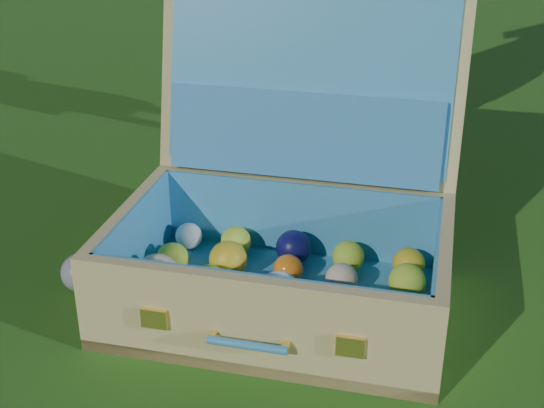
{
  "coord_description": "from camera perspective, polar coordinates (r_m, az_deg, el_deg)",
  "views": [
    {
      "loc": [
        -0.21,
        -1.35,
        0.84
      ],
      "look_at": [
        -0.01,
        -0.03,
        0.19
      ],
      "focal_mm": 50.0,
      "sensor_mm": 36.0,
      "label": 1
    }
  ],
  "objects": [
    {
      "name": "suitcase",
      "position": [
        1.5,
        1.22,
        -0.57
      ],
      "size": [
        0.8,
        0.76,
        0.6
      ],
      "rotation": [
        0.0,
        0.0,
        -0.39
      ],
      "color": "tan",
      "rests_on": "ground"
    },
    {
      "name": "ground",
      "position": [
        1.61,
        0.18,
        -5.61
      ],
      "size": [
        60.0,
        60.0,
        0.0
      ],
      "primitive_type": "plane",
      "color": "#215114",
      "rests_on": "ground"
    },
    {
      "name": "stray_ball",
      "position": [
        1.6,
        -14.22,
        -5.04
      ],
      "size": [
        0.08,
        0.08,
        0.08
      ],
      "primitive_type": "sphere",
      "color": "teal",
      "rests_on": "ground"
    }
  ]
}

